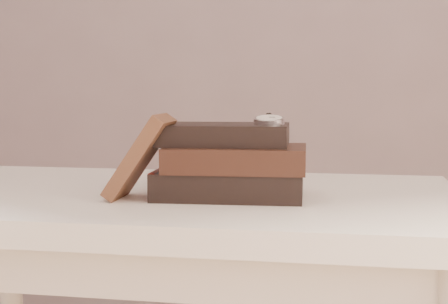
# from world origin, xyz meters

# --- Properties ---
(table) EXTENTS (1.00, 0.60, 0.75)m
(table) POSITION_xyz_m (0.00, 0.35, 0.66)
(table) COLOR white
(table) RESTS_ON ground
(book_stack) EXTENTS (0.26, 0.18, 0.12)m
(book_stack) POSITION_xyz_m (0.11, 0.31, 0.81)
(book_stack) COLOR black
(book_stack) RESTS_ON table
(journal) EXTENTS (0.11, 0.10, 0.14)m
(journal) POSITION_xyz_m (-0.03, 0.26, 0.82)
(journal) COLOR #402518
(journal) RESTS_ON table
(pocket_watch) EXTENTS (0.05, 0.15, 0.02)m
(pocket_watch) POSITION_xyz_m (0.18, 0.31, 0.88)
(pocket_watch) COLOR silver
(pocket_watch) RESTS_ON book_stack
(eyeglasses) EXTENTS (0.11, 0.12, 0.05)m
(eyeglasses) POSITION_xyz_m (0.02, 0.39, 0.82)
(eyeglasses) COLOR silver
(eyeglasses) RESTS_ON book_stack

